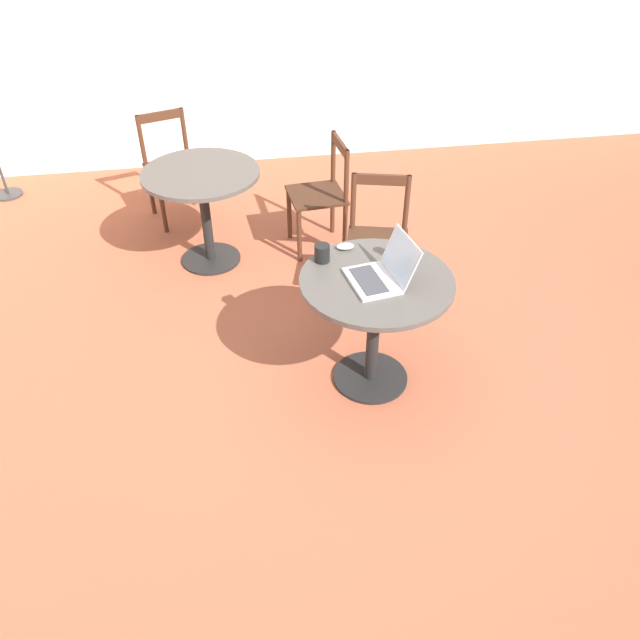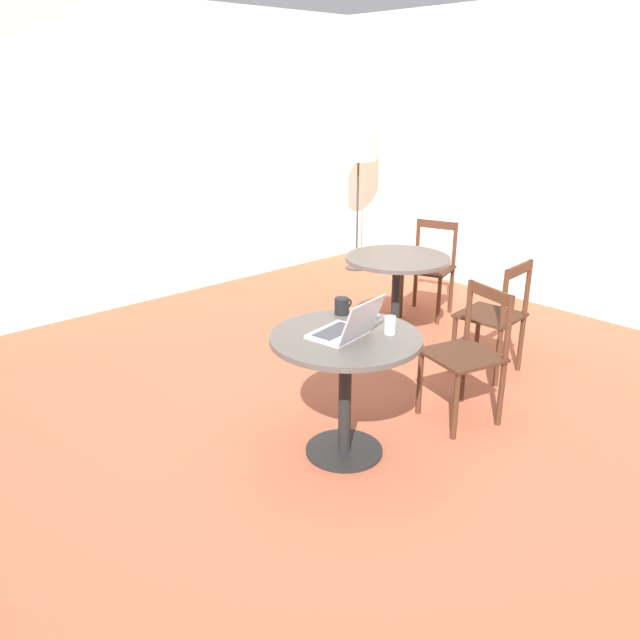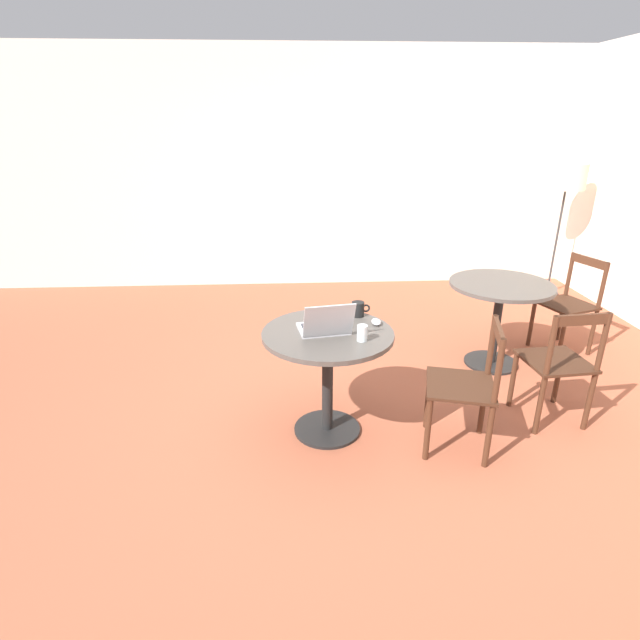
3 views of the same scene
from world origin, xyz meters
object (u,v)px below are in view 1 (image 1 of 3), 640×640
at_px(cafe_table_near, 375,303).
at_px(drinking_glass, 394,249).
at_px(cafe_table_mid, 203,192).
at_px(chair_near_right, 378,241).
at_px(mouse, 345,246).
at_px(chair_mid_front, 322,195).
at_px(mug, 322,253).
at_px(chair_mid_right, 172,168).
at_px(laptop, 381,273).

relative_size(cafe_table_near, drinking_glass, 8.49).
distance_m(cafe_table_mid, drinking_glass, 1.65).
xyz_separation_m(chair_near_right, mouse, (-0.51, 0.33, 0.30)).
relative_size(chair_near_right, drinking_glass, 8.68).
height_order(cafe_table_near, drinking_glass, drinking_glass).
bearing_deg(chair_mid_front, cafe_table_mid, 95.03).
distance_m(chair_near_right, chair_mid_front, 0.75).
distance_m(cafe_table_mid, mug, 1.41).
xyz_separation_m(chair_mid_front, mug, (-1.31, 0.22, 0.34)).
height_order(chair_mid_right, laptop, laptop).
bearing_deg(mouse, chair_mid_right, 28.75).
bearing_deg(cafe_table_near, mouse, 18.47).
bearing_deg(mouse, cafe_table_mid, 34.61).
xyz_separation_m(cafe_table_mid, chair_mid_front, (0.08, -0.86, -0.13)).
relative_size(chair_near_right, laptop, 2.37).
distance_m(chair_near_right, laptop, 0.94).
bearing_deg(mouse, cafe_table_near, -161.53).
distance_m(cafe_table_near, laptop, 0.20).
height_order(cafe_table_mid, chair_mid_front, chair_mid_front).
bearing_deg(chair_mid_right, laptop, -152.48).
bearing_deg(laptop, chair_near_right, -13.53).
distance_m(chair_mid_front, laptop, 1.59).
bearing_deg(drinking_glass, chair_mid_front, 7.35).
xyz_separation_m(chair_mid_front, laptop, (-1.55, -0.05, 0.34)).
xyz_separation_m(chair_mid_right, laptop, (-2.22, -1.16, 0.34)).
height_order(chair_mid_front, mug, chair_mid_front).
bearing_deg(drinking_glass, chair_mid_right, 32.49).
relative_size(laptop, mug, 2.87).
bearing_deg(chair_mid_right, drinking_glass, -147.51).
bearing_deg(cafe_table_mid, cafe_table_near, -148.50).
height_order(laptop, mug, laptop).
height_order(chair_mid_front, laptop, laptop).
bearing_deg(mouse, chair_near_right, -32.45).
xyz_separation_m(laptop, drinking_glass, (0.21, -0.12, 0.00)).
xyz_separation_m(laptop, mug, (0.24, 0.27, 0.00)).
bearing_deg(mouse, chair_mid_front, -3.40).
xyz_separation_m(mouse, drinking_glass, (-0.12, -0.25, 0.03)).
bearing_deg(chair_mid_right, mug, -155.92).
distance_m(chair_mid_right, mug, 2.19).
xyz_separation_m(chair_near_right, chair_mid_right, (1.37, 1.36, 0.00)).
xyz_separation_m(cafe_table_near, drinking_glass, (0.19, -0.14, 0.20)).
bearing_deg(mug, chair_mid_right, 24.08).
height_order(cafe_table_near, chair_mid_front, chair_mid_front).
distance_m(cafe_table_near, chair_near_right, 0.87).
bearing_deg(drinking_glass, chair_near_right, -7.31).
bearing_deg(cafe_table_near, chair_mid_front, 1.26).
xyz_separation_m(cafe_table_mid, laptop, (-1.48, -0.91, 0.20)).
bearing_deg(cafe_table_mid, chair_mid_front, -84.97).
bearing_deg(mug, laptop, -131.39).
bearing_deg(cafe_table_near, mug, 49.07).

